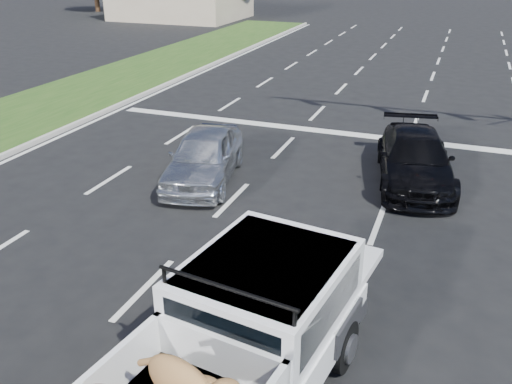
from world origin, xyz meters
The scene contains 6 objects.
ground centered at (0.00, 0.00, 0.00)m, with size 160.00×160.00×0.00m, color black.
road_markings centered at (0.00, 6.56, 0.01)m, with size 17.75×60.00×0.01m.
curb_left centered at (-9.05, 6.00, 0.07)m, with size 0.15×60.00×0.14m, color #AAA49C.
pickup_truck centered at (0.83, -2.19, 0.97)m, with size 2.70×5.72×2.06m.
silver_sedan centered at (-2.89, 4.88, 0.67)m, with size 1.58×3.94×1.34m, color silver.
black_coupe centered at (2.20, 6.70, 0.63)m, with size 1.78×4.37×1.27m, color black.
Camera 1 is at (2.99, -6.84, 5.57)m, focal length 38.00 mm.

